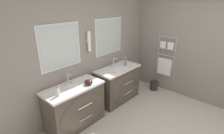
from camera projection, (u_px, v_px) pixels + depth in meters
name	position (u px, v px, depth m)	size (l,w,h in m)	color
wall_back	(89.00, 51.00, 3.68)	(5.31, 0.15, 2.60)	gray
wall_right	(177.00, 44.00, 4.30)	(0.13, 3.94, 2.60)	gray
vanity_left	(76.00, 107.00, 3.30)	(1.12, 0.60, 0.83)	#4C4238
vanity_right	(119.00, 84.00, 4.18)	(1.12, 0.60, 0.83)	#4C4238
faucet_left	(68.00, 79.00, 3.22)	(0.17, 0.14, 0.22)	silver
faucet_right	(114.00, 62.00, 4.09)	(0.17, 0.14, 0.22)	silver
toiletry_bottle	(58.00, 91.00, 2.85)	(0.05, 0.05, 0.17)	silver
amenity_bowl	(88.00, 82.00, 3.24)	(0.16, 0.16, 0.09)	black
flower_vase	(125.00, 62.00, 4.18)	(0.05, 0.05, 0.22)	teal
soap_dish	(116.00, 72.00, 3.78)	(0.08, 0.06, 0.04)	white
waste_bin	(154.00, 85.00, 4.77)	(0.22, 0.22, 0.24)	#282626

